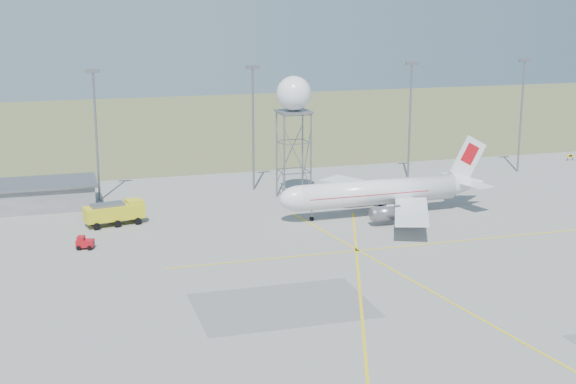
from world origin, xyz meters
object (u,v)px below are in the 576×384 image
object	(u,v)px
fire_truck	(116,214)
baggage_tug	(85,244)
radar_tower	(294,131)
airliner_main	(381,192)

from	to	relation	value
fire_truck	baggage_tug	world-z (taller)	fire_truck
radar_tower	airliner_main	bearing A→B (deg)	-53.70
radar_tower	fire_truck	size ratio (longest dim) A/B	2.26
airliner_main	fire_truck	xyz separation A→B (m)	(-37.55, 5.92, -1.82)
airliner_main	baggage_tug	world-z (taller)	airliner_main
radar_tower	fire_truck	world-z (taller)	radar_tower
radar_tower	baggage_tug	world-z (taller)	radar_tower
airliner_main	baggage_tug	xyz separation A→B (m)	(-42.36, -4.26, -2.78)
radar_tower	fire_truck	distance (m)	30.45
radar_tower	baggage_tug	size ratio (longest dim) A/B	7.99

